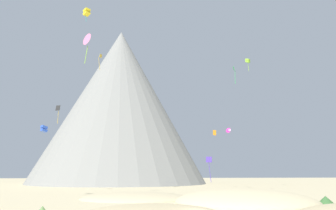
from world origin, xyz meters
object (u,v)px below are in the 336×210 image
(bush_ridge_crest, at_px, (193,198))
(kite_pink_mid, at_px, (88,40))
(kite_blue_low, at_px, (44,129))
(kite_gold_high, at_px, (100,59))
(kite_magenta_mid, at_px, (228,130))
(kite_green_mid, at_px, (234,71))
(bush_near_right, at_px, (326,200))
(kite_yellow_high, at_px, (87,12))
(kite_indigo_low, at_px, (209,163))
(kite_orange_low, at_px, (215,133))
(bush_far_left, at_px, (240,198))
(kite_lime_high, at_px, (248,61))
(kite_black_mid, at_px, (58,110))
(rock_massif, at_px, (121,114))

(bush_ridge_crest, bearing_deg, kite_pink_mid, -166.50)
(kite_blue_low, xyz_separation_m, kite_gold_high, (7.88, 12.13, 16.64))
(kite_magenta_mid, height_order, kite_green_mid, kite_green_mid)
(bush_near_right, relative_size, kite_yellow_high, 0.77)
(kite_magenta_mid, relative_size, kite_green_mid, 0.37)
(kite_blue_low, xyz_separation_m, kite_indigo_low, (27.66, -3.43, -5.73))
(bush_near_right, height_order, kite_orange_low, kite_orange_low)
(kite_orange_low, bearing_deg, kite_indigo_low, -69.62)
(bush_ridge_crest, height_order, kite_orange_low, kite_orange_low)
(bush_far_left, bearing_deg, kite_lime_high, 67.37)
(kite_blue_low, relative_size, kite_gold_high, 0.39)
(kite_gold_high, xyz_separation_m, kite_yellow_high, (-2.84, -3.26, 8.95))
(kite_indigo_low, distance_m, kite_magenta_mid, 28.84)
(kite_black_mid, bearing_deg, kite_indigo_low, -148.17)
(bush_far_left, height_order, kite_yellow_high, kite_yellow_high)
(bush_ridge_crest, distance_m, kite_yellow_high, 44.36)
(kite_black_mid, bearing_deg, rock_massif, -38.96)
(rock_massif, bearing_deg, kite_pink_mid, -92.33)
(bush_near_right, bearing_deg, kite_gold_high, 139.09)
(kite_green_mid, relative_size, kite_yellow_high, 1.28)
(bush_ridge_crest, distance_m, rock_massif, 78.50)
(kite_yellow_high, distance_m, kite_orange_low, 41.42)
(kite_blue_low, distance_m, kite_green_mid, 38.10)
(kite_blue_low, distance_m, kite_gold_high, 22.05)
(kite_gold_high, xyz_separation_m, kite_indigo_low, (19.78, -15.57, -22.37))
(kite_magenta_mid, bearing_deg, kite_indigo_low, -67.75)
(kite_indigo_low, height_order, kite_magenta_mid, kite_magenta_mid)
(bush_near_right, height_order, kite_pink_mid, kite_pink_mid)
(kite_green_mid, xyz_separation_m, kite_orange_low, (0.14, 18.68, -10.51))
(rock_massif, xyz_separation_m, kite_magenta_mid, (27.04, -44.40, -10.69))
(kite_gold_high, height_order, kite_yellow_high, kite_yellow_high)
(rock_massif, bearing_deg, kite_yellow_high, -96.07)
(kite_indigo_low, xyz_separation_m, kite_lime_high, (16.28, 25.63, 26.25))
(bush_far_left, height_order, kite_indigo_low, kite_indigo_low)
(kite_green_mid, relative_size, kite_lime_high, 1.13)
(rock_massif, xyz_separation_m, kite_indigo_low, (16.49, -69.88, -19.15))
(bush_ridge_crest, bearing_deg, kite_orange_low, 70.49)
(kite_indigo_low, xyz_separation_m, kite_orange_low, (7.83, 28.11, 8.11))
(kite_black_mid, relative_size, kite_magenta_mid, 2.88)
(kite_blue_low, distance_m, kite_lime_high, 53.33)
(kite_pink_mid, xyz_separation_m, kite_yellow_high, (-2.97, 19.75, 13.50))
(kite_pink_mid, bearing_deg, bush_near_right, -139.90)
(bush_ridge_crest, height_order, kite_black_mid, kite_black_mid)
(kite_indigo_low, bearing_deg, kite_black_mid, -135.87)
(kite_orange_low, bearing_deg, kite_pink_mid, -91.75)
(kite_indigo_low, relative_size, kite_yellow_high, 1.45)
(kite_pink_mid, bearing_deg, kite_green_mid, -99.20)
(bush_ridge_crest, distance_m, kite_orange_low, 36.18)
(bush_far_left, bearing_deg, kite_green_mid, 73.55)
(rock_massif, xyz_separation_m, kite_lime_high, (32.77, -44.25, 7.10))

